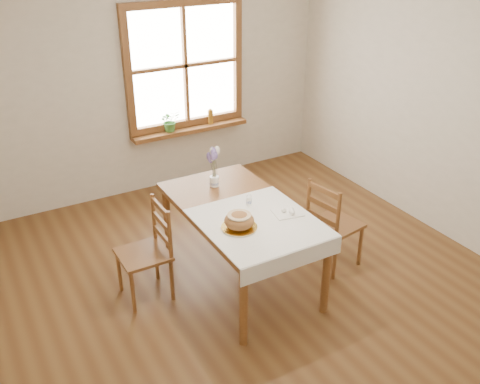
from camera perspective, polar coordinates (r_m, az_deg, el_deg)
The scene contains 18 objects.
ground at distance 4.79m, azimuth 1.81°, elevation -11.07°, with size 5.00×5.00×0.00m, color brown.
room_walls at distance 3.97m, azimuth 2.17°, elevation 8.68°, with size 4.60×5.10×2.65m.
window at distance 6.37m, azimuth -5.90°, elevation 13.28°, with size 1.46×0.08×1.46m.
window_sill at distance 6.53m, azimuth -5.33°, elevation 6.68°, with size 1.46×0.20×0.05m.
dining_table at distance 4.63m, azimuth -0.00°, elevation -2.59°, with size 0.90×1.60×0.75m.
table_linen at distance 4.36m, azimuth 1.98°, elevation -3.28°, with size 0.91×0.99×0.01m, color white.
chair_left at distance 4.63m, azimuth -10.31°, elevation -6.42°, with size 0.41×0.43×0.87m, color brown, non-canonical shape.
chair_right at distance 5.04m, azimuth 10.11°, elevation -3.25°, with size 0.42×0.44×0.89m, color brown, non-canonical shape.
bread_plate at distance 4.27m, azimuth -0.09°, elevation -3.80°, with size 0.28×0.28×0.02m, color white.
bread_loaf at distance 4.23m, azimuth -0.09°, elevation -2.94°, with size 0.24×0.24×0.13m, color brown.
egg_napkin at distance 4.50m, azimuth 5.06°, elevation -2.19°, with size 0.23×0.20×0.01m, color white.
eggs at distance 4.49m, azimuth 5.07°, elevation -1.91°, with size 0.18×0.16×0.04m, color white, non-canonical shape.
salt_shaker at distance 4.62m, azimuth 0.98°, elevation -0.72°, with size 0.05×0.05×0.09m, color white.
pepper_shaker at distance 4.59m, azimuth 0.97°, elevation -0.95°, with size 0.05×0.05×0.09m, color white.
flower_vase at distance 4.93m, azimuth -2.76°, elevation 1.08°, with size 0.09×0.09×0.09m, color white.
lavender_bouquet at distance 4.85m, azimuth -2.81°, elevation 3.08°, with size 0.15×0.15×0.28m, color #655190, non-canonical shape.
potted_plant at distance 6.40m, azimuth -7.46°, elevation 7.29°, with size 0.23×0.25×0.20m, color #3D7A31.
amber_bottle at distance 6.60m, azimuth -3.17°, elevation 8.09°, with size 0.07×0.07×0.19m, color #A66D1E.
Camera 1 is at (-1.99, -3.20, 2.97)m, focal length 40.00 mm.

